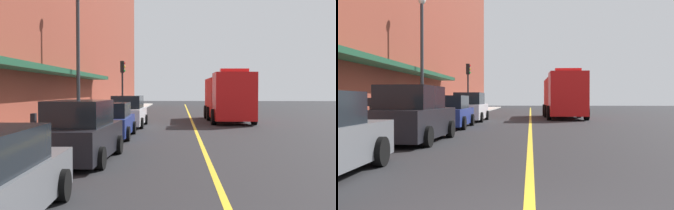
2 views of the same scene
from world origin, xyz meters
The scene contains 12 objects.
ground_plane centered at (0.00, 25.00, 0.00)m, with size 112.00×112.00×0.00m, color #232326.
sidewalk_left centered at (-6.20, 25.00, 0.07)m, with size 2.40×70.00×0.15m, color #ADA8A0.
lane_center_stripe centered at (0.00, 25.00, 0.00)m, with size 0.16×70.00×0.01m, color gold.
parked_car_1 centered at (-3.92, 8.72, 0.87)m, with size 2.13×4.63×1.88m.
parked_car_2 centered at (-4.02, 15.07, 0.76)m, with size 2.02×4.65×1.62m.
parked_car_3 centered at (-3.96, 20.88, 0.87)m, with size 2.06×4.84×1.86m.
fire_truck centered at (2.52, 25.36, 1.69)m, with size 2.95×8.76×3.54m.
parking_meter_0 centered at (-5.35, 20.78, 1.06)m, with size 0.14×0.18×1.33m.
parking_meter_1 centered at (-5.35, 22.38, 1.06)m, with size 0.14×0.18×1.33m.
parking_meter_2 centered at (-5.35, 8.59, 1.06)m, with size 0.14×0.18×1.33m.
street_lamp_left centered at (-5.95, 16.69, 4.40)m, with size 0.44×0.44×6.94m.
traffic_light_near centered at (-5.29, 28.08, 3.16)m, with size 0.38×0.36×4.30m.
Camera 2 is at (0.01, -3.73, 1.43)m, focal length 40.38 mm.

